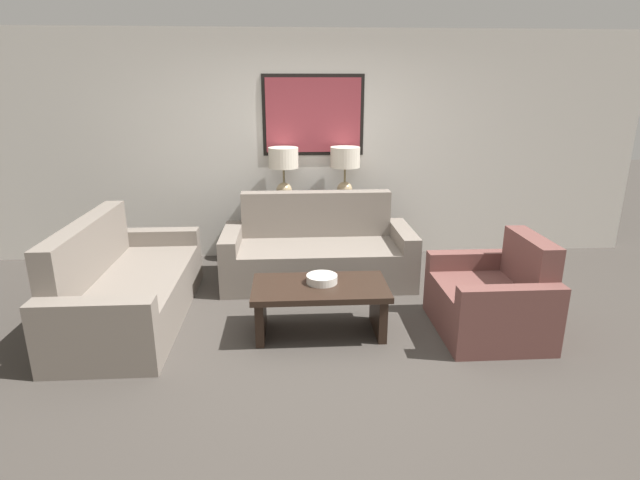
% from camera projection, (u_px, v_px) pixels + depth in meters
% --- Properties ---
extents(ground_plane, '(20.00, 20.00, 0.00)m').
position_uv_depth(ground_plane, '(328.00, 342.00, 4.13)').
color(ground_plane, '#3D3833').
extents(back_wall, '(7.91, 0.12, 2.65)m').
position_uv_depth(back_wall, '(313.00, 147.00, 5.95)').
color(back_wall, beige).
rests_on(back_wall, ground_plane).
extents(console_table, '(1.24, 0.38, 0.75)m').
position_uv_depth(console_table, '(315.00, 230.00, 5.97)').
color(console_table, black).
rests_on(console_table, ground_plane).
extents(table_lamp_left, '(0.34, 0.34, 0.61)m').
position_uv_depth(table_lamp_left, '(284.00, 164.00, 5.72)').
color(table_lamp_left, tan).
rests_on(table_lamp_left, console_table).
extents(table_lamp_right, '(0.34, 0.34, 0.61)m').
position_uv_depth(table_lamp_right, '(345.00, 164.00, 5.76)').
color(table_lamp_right, tan).
rests_on(table_lamp_right, console_table).
extents(couch_by_back_wall, '(2.00, 0.88, 0.92)m').
position_uv_depth(couch_by_back_wall, '(318.00, 254.00, 5.38)').
color(couch_by_back_wall, slate).
rests_on(couch_by_back_wall, ground_plane).
extents(couch_by_side, '(0.88, 2.00, 0.92)m').
position_uv_depth(couch_by_side, '(127.00, 288.00, 4.46)').
color(couch_by_side, slate).
rests_on(couch_by_side, ground_plane).
extents(coffee_table, '(1.13, 0.62, 0.44)m').
position_uv_depth(coffee_table, '(320.00, 298.00, 4.20)').
color(coffee_table, black).
rests_on(coffee_table, ground_plane).
extents(decorative_bowl, '(0.26, 0.26, 0.07)m').
position_uv_depth(decorative_bowl, '(322.00, 279.00, 4.20)').
color(decorative_bowl, beige).
rests_on(decorative_bowl, coffee_table).
extents(armchair_near_back_wall, '(0.83, 0.98, 0.84)m').
position_uv_depth(armchair_near_back_wall, '(492.00, 300.00, 4.24)').
color(armchair_near_back_wall, brown).
rests_on(armchair_near_back_wall, ground_plane).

